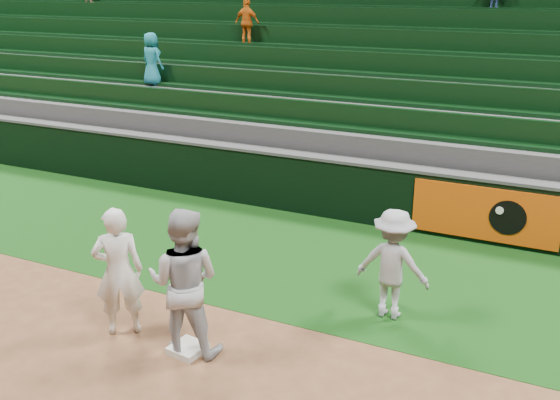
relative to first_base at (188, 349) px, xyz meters
The scene contains 8 objects.
ground 0.30m from the first_base, 105.18° to the left, with size 70.00×70.00×0.00m, color brown.
foul_grass 3.29m from the first_base, 91.37° to the left, with size 36.00×4.20×0.01m, color #0D360D.
first_base is the anchor object (origin of this frame).
first_baseman 1.39m from the first_base, behind, with size 0.66×0.44×1.82m, color silver.
baserunner 0.94m from the first_base, 121.36° to the left, with size 0.96×0.75×1.97m, color #ABAEB6.
base_coach 3.05m from the first_base, 44.07° to the left, with size 1.05×0.60×1.62m, color #9DA0AA.
field_wall 5.52m from the first_base, 90.55° to the left, with size 36.00×0.45×1.25m.
stadium_seating 9.41m from the first_base, 90.50° to the left, with size 36.00×5.95×5.11m.
Camera 1 is at (4.18, -6.11, 4.58)m, focal length 40.00 mm.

